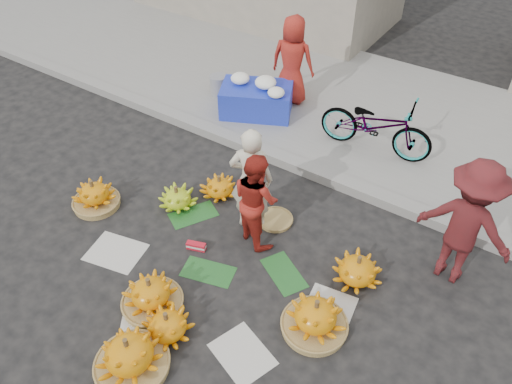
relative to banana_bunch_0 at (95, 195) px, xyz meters
The scene contains 22 objects.
ground 2.18m from the banana_bunch_0, ahead, with size 80.00×80.00×0.00m, color black.
curb 3.17m from the banana_bunch_0, 46.63° to the left, with size 40.00×0.25×0.15m, color gray.
sidewalk 4.91m from the banana_bunch_0, 63.72° to the left, with size 40.00×4.00×0.12m, color gray.
newspaper_scatter 2.29m from the banana_bunch_0, 17.87° to the right, with size 3.20×1.80×0.00m, color beige, non-canonical shape.
banana_leaves 2.10m from the banana_bunch_0, ahead, with size 2.00×1.00×0.00m, color #1B5120, non-canonical shape.
banana_bunch_0 is the anchor object (origin of this frame).
banana_bunch_1 2.03m from the banana_bunch_0, 24.85° to the right, with size 0.73×0.73×0.47m.
banana_bunch_2 2.69m from the banana_bunch_0, 35.34° to the right, with size 0.77×0.77×0.51m.
banana_bunch_3 2.47m from the banana_bunch_0, 24.85° to the right, with size 0.63×0.63×0.37m.
banana_bunch_4 3.56m from the banana_bunch_0, ahead, with size 0.78×0.78×0.49m.
banana_bunch_5 3.74m from the banana_bunch_0, 12.60° to the left, with size 0.70×0.70×0.40m.
banana_bunch_6 1.16m from the banana_bunch_0, 33.20° to the left, with size 0.67×0.67×0.34m.
banana_bunch_7 1.76m from the banana_bunch_0, 41.06° to the left, with size 0.54×0.54×0.34m.
basket_spare 2.56m from the banana_bunch_0, 25.98° to the left, with size 0.46×0.46×0.05m, color olive.
incense_stack 1.72m from the banana_bunch_0, ahead, with size 0.25×0.08×0.10m, color red.
vendor_cream 2.31m from the banana_bunch_0, 24.25° to the left, with size 0.56×0.37×1.54m, color beige.
vendor_red 2.40m from the banana_bunch_0, 18.26° to the left, with size 0.66×0.51×1.35m, color #B6291C.
man_striped 4.86m from the banana_bunch_0, 18.60° to the left, with size 1.10×0.63×1.70m, color maroon.
flower_table 3.23m from the banana_bunch_0, 78.24° to the left, with size 1.40×1.18×0.70m.
grey_bucket 3.32m from the banana_bunch_0, 94.85° to the left, with size 0.32×0.32×0.36m, color gray.
flower_vendor 4.01m from the banana_bunch_0, 76.23° to the left, with size 0.76×0.50×1.56m, color #B6291C.
bicycle 4.30m from the banana_bunch_0, 49.33° to the left, with size 1.76×0.62×0.93m, color gray.
Camera 1 is at (2.60, -3.22, 4.85)m, focal length 35.00 mm.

